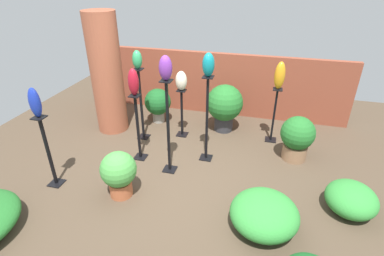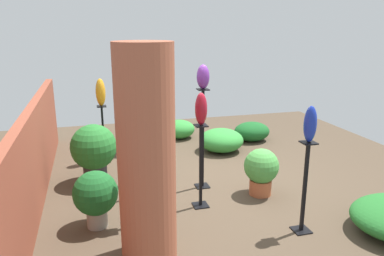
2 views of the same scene
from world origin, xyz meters
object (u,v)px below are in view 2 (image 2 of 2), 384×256
object	(u,v)px
pedestal_cobalt	(304,192)
art_vase_ivory	(124,124)
pedestal_ruby	(201,170)
art_vase_amber	(101,92)
art_vase_teal	(163,77)
brick_pillar	(146,157)
pedestal_ivory	(126,172)
art_vase_cobalt	(310,124)
pedestal_violet	(203,143)
art_vase_jade	(152,103)
potted_plant_mid_left	(130,131)
art_vase_ruby	(201,109)
pedestal_jade	(154,174)
pedestal_teal	(165,138)
potted_plant_near_pillar	(94,150)
art_vase_violet	(203,77)
potted_plant_front_left	(261,169)
pedestal_amber	(103,137)
potted_plant_mid_right	(96,195)

from	to	relation	value
pedestal_cobalt	art_vase_ivory	world-z (taller)	art_vase_ivory
pedestal_ruby	art_vase_amber	distance (m)	2.52
art_vase_teal	art_vase_amber	bearing A→B (deg)	40.86
brick_pillar	art_vase_teal	world-z (taller)	brick_pillar
pedestal_ivory	art_vase_cobalt	bearing A→B (deg)	-126.20
pedestal_violet	art_vase_jade	bearing A→B (deg)	133.31
pedestal_ruby	potted_plant_mid_left	xyz separation A→B (m)	(2.50, 0.64, -0.10)
art_vase_ruby	art_vase_ivory	size ratio (longest dim) A/B	1.20
pedestal_jade	pedestal_violet	bearing A→B (deg)	-46.69
pedestal_cobalt	pedestal_teal	bearing A→B (deg)	31.62
art_vase_jade	potted_plant_near_pillar	size ratio (longest dim) A/B	0.34
pedestal_jade	art_vase_ivory	world-z (taller)	pedestal_jade
art_vase_violet	potted_plant_front_left	xyz separation A→B (m)	(-0.47, -0.73, -1.28)
art_vase_cobalt	art_vase_ivory	xyz separation A→B (m)	(1.39, 1.90, -0.22)
pedestal_ivory	pedestal_amber	size ratio (longest dim) A/B	0.90
pedestal_ruby	art_vase_ivory	xyz separation A→B (m)	(0.46, 0.93, 0.57)
pedestal_ruby	pedestal_jade	distance (m)	0.70
pedestal_violet	potted_plant_near_pillar	size ratio (longest dim) A/B	1.61
potted_plant_mid_left	art_vase_ruby	bearing A→B (deg)	-165.56
art_vase_ivory	art_vase_jade	bearing A→B (deg)	-157.83
art_vase_cobalt	art_vase_ivory	world-z (taller)	art_vase_cobalt
pedestal_violet	potted_plant_front_left	size ratio (longest dim) A/B	2.19
pedestal_cobalt	art_vase_ruby	size ratio (longest dim) A/B	2.65
pedestal_amber	art_vase_teal	distance (m)	1.79
art_vase_teal	potted_plant_front_left	distance (m)	1.97
pedestal_jade	art_vase_cobalt	world-z (taller)	art_vase_cobalt
art_vase_cobalt	potted_plant_mid_right	distance (m)	2.61
art_vase_teal	pedestal_amber	bearing A→B (deg)	40.86
pedestal_cobalt	pedestal_amber	distance (m)	3.71
pedestal_violet	potted_plant_front_left	xyz separation A→B (m)	(-0.47, -0.73, -0.31)
pedestal_jade	pedestal_teal	bearing A→B (deg)	-16.69
pedestal_ruby	potted_plant_front_left	distance (m)	0.95
pedestal_ivory	art_vase_ruby	world-z (taller)	art_vase_ruby
pedestal_ruby	pedestal_teal	distance (m)	1.12
art_vase_violet	art_vase_jade	world-z (taller)	art_vase_violet
pedestal_violet	art_vase_amber	distance (m)	2.12
art_vase_ivory	art_vase_teal	xyz separation A→B (m)	(0.62, -0.66, 0.52)
pedestal_ivory	potted_plant_front_left	bearing A→B (deg)	-100.35
pedestal_ruby	potted_plant_mid_left	distance (m)	2.58
pedestal_amber	potted_plant_front_left	bearing A→B (deg)	-133.55
pedestal_ruby	art_vase_teal	xyz separation A→B (m)	(1.08, 0.27, 1.09)
potted_plant_front_left	art_vase_jade	bearing A→B (deg)	101.93
potted_plant_mid_left	potted_plant_near_pillar	bearing A→B (deg)	152.05
art_vase_ruby	pedestal_teal	bearing A→B (deg)	13.85
art_vase_ivory	potted_plant_front_left	distance (m)	2.02
pedestal_violet	potted_plant_mid_right	xyz separation A→B (m)	(-0.77, 1.56, -0.28)
art_vase_ruby	potted_plant_near_pillar	world-z (taller)	art_vase_ruby
pedestal_amber	art_vase_cobalt	bearing A→B (deg)	-144.99
pedestal_ivory	pedestal_amber	world-z (taller)	pedestal_amber
brick_pillar	potted_plant_near_pillar	xyz separation A→B (m)	(2.13, 0.50, -0.58)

